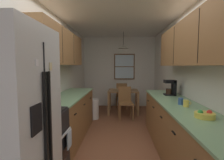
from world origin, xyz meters
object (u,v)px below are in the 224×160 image
Objects in this scene: microwave_over_range at (26,51)px; trash_bin at (94,109)px; stove_range at (39,146)px; mug_by_coffeemaker at (186,103)px; dining_chair_near at (125,101)px; fruit_bowl at (205,115)px; table_serving_bowl at (127,89)px; dining_table at (123,94)px; dining_chair_far at (122,94)px; mug_spare at (181,101)px; refrigerator at (5,133)px; storage_canister at (52,98)px; coffee_maker at (171,87)px.

trash_bin is at bearing 81.04° from microwave_over_range.
stove_range is 9.60× the size of mug_by_coffeemaker.
dining_chair_near is (1.30, 2.66, -1.18)m from microwave_over_range.
fruit_bowl is 3.42m from table_serving_bowl.
dining_chair_far reaches higher than dining_table.
table_serving_bowl is (-0.73, 2.67, -0.19)m from mug_spare.
dining_table is 1.69× the size of trash_bin.
trash_bin is at bearing 85.86° from refrigerator.
fruit_bowl is (0.04, -0.65, -0.01)m from mug_spare.
storage_canister is (-1.09, -3.33, 0.51)m from dining_chair_far.
refrigerator is 8.63× the size of storage_canister.
microwave_over_range reaches higher than stove_range.
microwave_over_range is at bearing 104.21° from refrigerator.
stove_range is at bearing -109.35° from dining_table.
refrigerator is 3.30× the size of trash_bin.
microwave_over_range is 0.83m from storage_canister.
dining_chair_far is at bearing 94.89° from dining_chair_near.
table_serving_bowl is (1.25, 3.23, 0.29)m from stove_range.
microwave_over_range is (-0.11, 0.00, 1.21)m from stove_range.
dining_chair_near is 2.92× the size of coffee_maker.
coffee_maker reaches higher than mug_by_coffeemaker.
coffee_maker is at bearing -65.49° from table_serving_bowl.
coffee_maker is 1.75× the size of table_serving_bowl.
stove_range is 1.21m from microwave_over_range.
mug_by_coffeemaker is at bearing 91.19° from fruit_bowl.
trash_bin is at bearing 129.75° from mug_spare.
microwave_over_range is 0.70× the size of dining_chair_far.
mug_by_coffeemaker and mug_spare have the same top height.
mug_spare is at bearing 2.55° from storage_canister.
stove_range reaches higher than table_serving_bowl.
mug_spare is at bearing -72.47° from dining_table.
microwave_over_range is at bearing -102.81° from storage_canister.
fruit_bowl is at bearing -76.61° from dining_chair_far.
storage_canister reaches higher than fruit_bowl.
trash_bin is (0.29, 2.59, -0.19)m from stove_range.
stove_range is 2.07m from fruit_bowl.
dining_chair_far is 3.39m from mug_spare.
refrigerator reaches higher than mug_by_coffeemaker.
microwave_over_range is 2.97m from trash_bin.
fruit_bowl is (1.96, 0.59, 0.02)m from refrigerator.
fruit_bowl is (-0.07, -1.50, -0.13)m from coffee_maker.
fruit_bowl reaches higher than dining_table.
refrigerator reaches higher than dining_table.
dining_chair_near is 4.24× the size of storage_canister.
storage_canister is at bearing -155.87° from coffee_maker.
refrigerator is at bearing -106.97° from table_serving_bowl.
stove_range is 5.18× the size of storage_canister.
coffee_maker is at bearing -62.52° from dining_table.
stove_range is at bearing -164.12° from mug_spare.
microwave_over_range is 5.59× the size of mug_spare.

